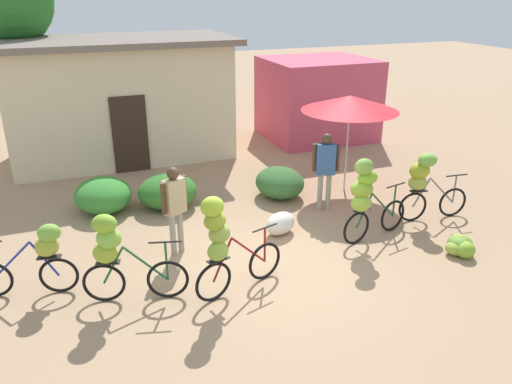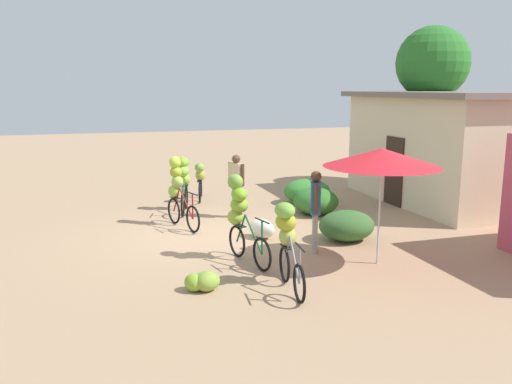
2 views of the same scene
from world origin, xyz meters
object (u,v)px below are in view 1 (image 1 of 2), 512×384
(bicycle_center_loaded, at_px, (223,240))
(person_vendor, at_px, (326,164))
(tree_behind_building, at_px, (5,2))
(banana_pile_on_ground, at_px, (460,246))
(bicycle_near_pile, at_px, (116,252))
(person_bystander, at_px, (175,202))
(shop_pink, at_px, (317,99))
(market_umbrella, at_px, (350,103))
(bicycle_rightmost, at_px, (425,180))
(building_low, at_px, (120,98))
(bicycle_leftmost, at_px, (39,255))
(produce_sack, at_px, (280,223))
(bicycle_by_shop, at_px, (366,194))

(bicycle_center_loaded, distance_m, person_vendor, 3.86)
(tree_behind_building, xyz_separation_m, bicycle_center_loaded, (3.07, -9.30, -3.18))
(tree_behind_building, height_order, banana_pile_on_ground, tree_behind_building)
(tree_behind_building, distance_m, bicycle_near_pile, 9.59)
(banana_pile_on_ground, xyz_separation_m, person_vendor, (-1.40, 2.65, 0.91))
(bicycle_center_loaded, relative_size, person_bystander, 1.03)
(shop_pink, bearing_deg, person_bystander, -134.60)
(market_umbrella, relative_size, bicycle_rightmost, 1.43)
(building_low, xyz_separation_m, banana_pile_on_ground, (4.93, -8.15, -1.50))
(building_low, relative_size, bicycle_leftmost, 3.98)
(bicycle_near_pile, bearing_deg, produce_sack, 20.81)
(bicycle_near_pile, xyz_separation_m, produce_sack, (3.25, 1.24, -0.65))
(tree_behind_building, height_order, bicycle_by_shop, tree_behind_building)
(shop_pink, distance_m, person_bystander, 8.47)
(shop_pink, bearing_deg, produce_sack, -122.86)
(bicycle_center_loaded, bearing_deg, bicycle_near_pile, 165.14)
(building_low, bearing_deg, bicycle_rightmost, -52.53)
(bicycle_leftmost, height_order, person_vendor, person_vendor)
(bicycle_by_shop, xyz_separation_m, person_vendor, (0.02, 1.61, 0.07))
(shop_pink, height_order, bicycle_by_shop, shop_pink)
(bicycle_near_pile, bearing_deg, bicycle_leftmost, 148.86)
(bicycle_center_loaded, xyz_separation_m, bicycle_by_shop, (3.02, 0.77, 0.01))
(banana_pile_on_ground, bearing_deg, bicycle_rightmost, 81.16)
(bicycle_leftmost, xyz_separation_m, bicycle_near_pile, (1.11, -0.67, 0.18))
(bicycle_near_pile, bearing_deg, bicycle_center_loaded, -14.86)
(banana_pile_on_ground, bearing_deg, tree_behind_building, 128.09)
(bicycle_near_pile, relative_size, bicycle_rightmost, 1.00)
(shop_pink, relative_size, person_vendor, 1.86)
(tree_behind_building, xyz_separation_m, bicycle_near_pile, (1.50, -8.88, -3.28))
(building_low, xyz_separation_m, person_vendor, (3.53, -5.50, -0.60))
(market_umbrella, distance_m, person_bystander, 4.89)
(bicycle_center_loaded, bearing_deg, person_vendor, 38.04)
(building_low, xyz_separation_m, produce_sack, (2.17, -6.23, -1.44))
(bicycle_center_loaded, distance_m, bicycle_rightmost, 4.80)
(bicycle_by_shop, xyz_separation_m, banana_pile_on_ground, (1.41, -1.04, -0.83))
(building_low, relative_size, bicycle_by_shop, 3.68)
(bicycle_near_pile, bearing_deg, building_low, 81.80)
(bicycle_leftmost, xyz_separation_m, bicycle_by_shop, (5.70, -0.32, 0.30))
(bicycle_center_loaded, height_order, person_vendor, bicycle_center_loaded)
(building_low, distance_m, banana_pile_on_ground, 9.64)
(bicycle_center_loaded, height_order, bicycle_by_shop, bicycle_center_loaded)
(market_umbrella, relative_size, bicycle_near_pile, 1.44)
(shop_pink, xyz_separation_m, bicycle_leftmost, (-8.22, -6.55, -0.55))
(bicycle_leftmost, height_order, bicycle_rightmost, bicycle_rightmost)
(bicycle_near_pile, distance_m, person_vendor, 5.01)
(tree_behind_building, xyz_separation_m, produce_sack, (4.75, -7.65, -3.93))
(bicycle_rightmost, xyz_separation_m, person_vendor, (-1.62, 1.22, 0.16))
(bicycle_leftmost, relative_size, bicycle_center_loaded, 0.92)
(bicycle_near_pile, height_order, person_bystander, person_bystander)
(bicycle_leftmost, distance_m, person_bystander, 2.36)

